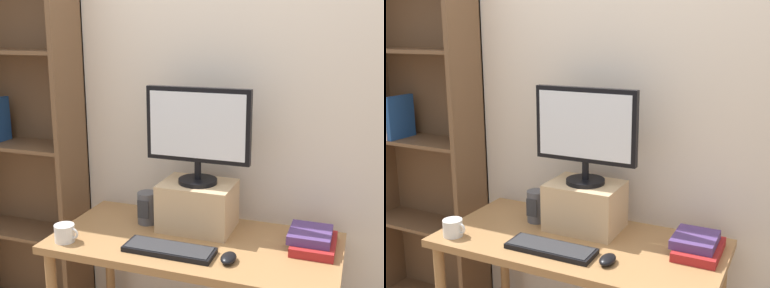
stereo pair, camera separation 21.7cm
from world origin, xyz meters
The scene contains 10 objects.
back_wall centered at (0.00, 0.40, 1.30)m, with size 7.00×0.08×2.60m.
desk centered at (0.00, 0.00, 0.65)m, with size 1.32×0.63×0.74m.
bookshelf_unit centered at (-1.17, 0.25, 1.05)m, with size 0.75×0.28×2.08m.
riser_box centered at (-0.03, 0.14, 0.86)m, with size 0.35×0.26×0.23m.
computer_monitor centered at (-0.03, 0.13, 1.23)m, with size 0.50×0.19×0.46m.
keyboard centered at (-0.06, -0.16, 0.75)m, with size 0.40×0.14×0.02m.
computer_mouse centered at (0.21, -0.16, 0.76)m, with size 0.06×0.10×0.04m.
book_stack centered at (0.52, 0.10, 0.78)m, with size 0.20×0.27×0.08m.
coffee_mug centered at (-0.55, -0.22, 0.78)m, with size 0.12×0.09×0.08m.
desk_speaker centered at (-0.29, 0.11, 0.82)m, with size 0.10×0.10×0.16m.
Camera 2 is at (0.89, -1.85, 1.68)m, focal length 45.00 mm.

